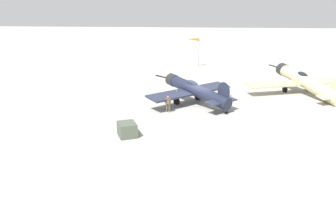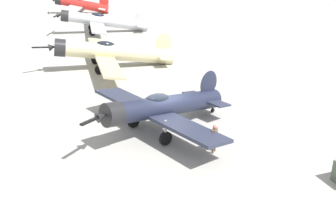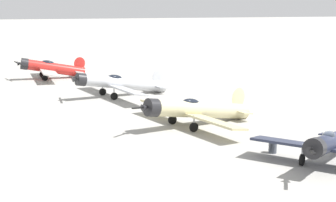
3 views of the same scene
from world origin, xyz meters
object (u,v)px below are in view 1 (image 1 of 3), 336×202
object	(u,v)px
airplane_mid_apron	(305,82)
fuel_drum	(226,95)
airplane_foreground	(194,90)
ground_crew_mechanic	(168,102)
windsock_mast	(193,40)
equipment_crate	(127,129)

from	to	relation	value
airplane_mid_apron	fuel_drum	distance (m)	9.75
airplane_foreground	airplane_mid_apron	world-z (taller)	airplane_foreground
airplane_foreground	ground_crew_mechanic	bearing A→B (deg)	96.61
airplane_foreground	windsock_mast	bearing A→B (deg)	-43.53
airplane_foreground	fuel_drum	xyz separation A→B (m)	(3.36, 2.71, -1.11)
airplane_foreground	fuel_drum	bearing A→B (deg)	-99.69
airplane_mid_apron	equipment_crate	xyz separation A→B (m)	(-16.59, -16.23, -0.91)
ground_crew_mechanic	equipment_crate	world-z (taller)	ground_crew_mechanic
fuel_drum	windsock_mast	distance (m)	22.62
ground_crew_mechanic	windsock_mast	size ratio (longest dim) A/B	0.31
airplane_mid_apron	windsock_mast	distance (m)	23.12
equipment_crate	airplane_mid_apron	bearing A→B (deg)	44.36
airplane_foreground	equipment_crate	distance (m)	10.70
fuel_drum	windsock_mast	bearing A→B (deg)	104.39
airplane_mid_apron	fuel_drum	size ratio (longest dim) A/B	15.62
ground_crew_mechanic	airplane_foreground	bearing A→B (deg)	-14.42
airplane_foreground	equipment_crate	size ratio (longest dim) A/B	4.46
airplane_foreground	ground_crew_mechanic	distance (m)	3.89
equipment_crate	windsock_mast	bearing A→B (deg)	86.40
airplane_mid_apron	equipment_crate	world-z (taller)	airplane_mid_apron
windsock_mast	fuel_drum	bearing A→B (deg)	-75.61
airplane_foreground	windsock_mast	xyz separation A→B (m)	(-2.16, 24.23, 3.16)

